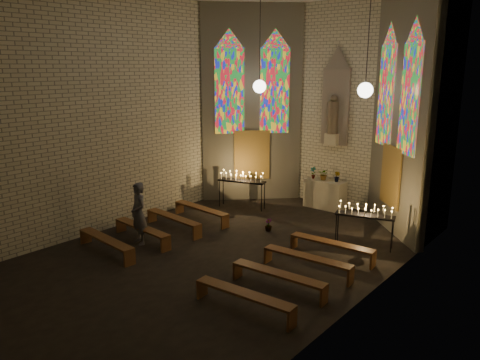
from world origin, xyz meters
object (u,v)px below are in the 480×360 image
at_px(aisle_flower_pot, 268,225).
at_px(votive_stand_right, 365,212).
at_px(altar, 325,194).
at_px(votive_stand_left, 242,178).
at_px(visitor, 139,213).

relative_size(aisle_flower_pot, votive_stand_right, 0.23).
distance_m(altar, aisle_flower_pot, 3.21).
bearing_deg(votive_stand_right, aisle_flower_pot, 175.95).
distance_m(aisle_flower_pot, votive_stand_right, 2.96).
distance_m(aisle_flower_pot, votive_stand_left, 2.68).
xyz_separation_m(votive_stand_left, votive_stand_right, (4.93, -0.69, -0.06)).
bearing_deg(aisle_flower_pot, visitor, -124.98).
bearing_deg(votive_stand_right, visitor, -159.91).
xyz_separation_m(votive_stand_right, visitor, (-4.97, -3.78, -0.12)).
distance_m(altar, votive_stand_right, 3.73).
bearing_deg(visitor, votive_stand_left, 105.03).
distance_m(aisle_flower_pot, visitor, 3.88).
distance_m(altar, votive_stand_left, 2.97).
bearing_deg(altar, votive_stand_left, -140.60).
bearing_deg(votive_stand_left, aisle_flower_pot, -49.71).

